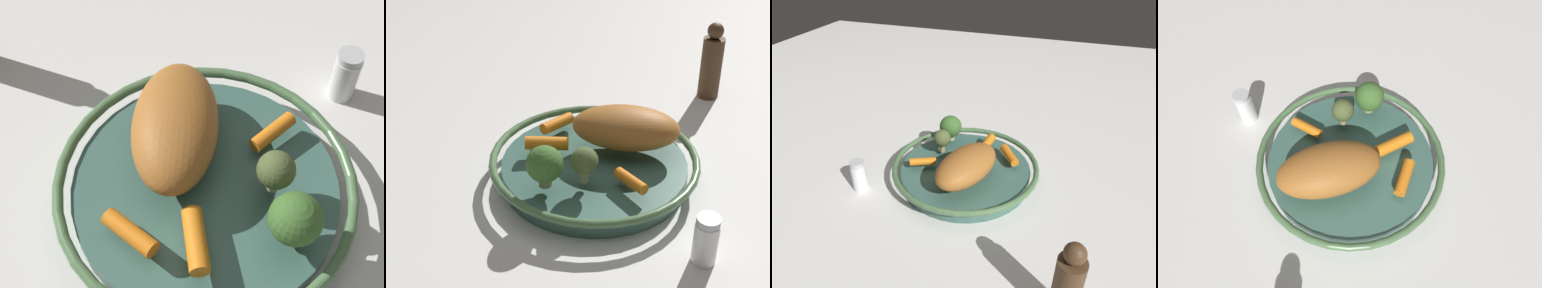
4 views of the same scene
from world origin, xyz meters
TOP-DOWN VIEW (x-y plane):
  - ground_plane at (0.00, 0.00)m, footprint 2.43×2.43m
  - serving_bowl at (0.00, 0.00)m, footprint 0.33×0.33m
  - roast_chicken_piece at (0.05, 0.02)m, footprint 0.19×0.14m
  - baby_carrot_right at (-0.07, 0.03)m, footprint 0.07×0.03m
  - baby_carrot_left at (0.04, -0.09)m, footprint 0.04×0.06m
  - baby_carrot_back at (-0.05, 0.09)m, footprint 0.06×0.05m
  - broccoli_floret_mid at (-0.08, -0.07)m, footprint 0.05×0.05m
  - broccoli_floret_edge at (-0.03, -0.07)m, footprint 0.04×0.04m
  - salt_shaker at (0.11, -0.20)m, footprint 0.03×0.03m

SIDE VIEW (x-z plane):
  - ground_plane at x=0.00m, z-range 0.00..0.00m
  - serving_bowl at x=0.00m, z-range 0.00..0.04m
  - salt_shaker at x=0.11m, z-range 0.00..0.07m
  - baby_carrot_left at x=0.04m, z-range 0.04..0.06m
  - baby_carrot_back at x=-0.05m, z-range 0.04..0.06m
  - baby_carrot_right at x=-0.07m, z-range 0.04..0.07m
  - roast_chicken_piece at x=0.05m, z-range 0.04..0.11m
  - broccoli_floret_edge at x=-0.03m, z-range 0.05..0.11m
  - broccoli_floret_mid at x=-0.08m, z-range 0.05..0.11m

